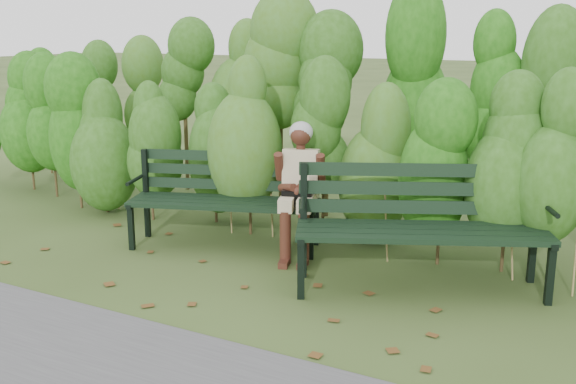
% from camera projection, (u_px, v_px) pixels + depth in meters
% --- Properties ---
extents(ground, '(80.00, 80.00, 0.00)m').
position_uv_depth(ground, '(268.00, 290.00, 5.49)').
color(ground, '#34471C').
extents(hedge_band, '(11.04, 1.67, 2.42)m').
position_uv_depth(hedge_band, '(359.00, 112.00, 6.78)').
color(hedge_band, '#47381E').
rests_on(hedge_band, ground).
extents(leaf_litter, '(5.56, 2.14, 0.01)m').
position_uv_depth(leaf_litter, '(234.00, 286.00, 5.56)').
color(leaf_litter, brown).
rests_on(leaf_litter, ground).
extents(bench_left, '(1.91, 1.15, 0.91)m').
position_uv_depth(bench_left, '(227.00, 192.00, 6.53)').
color(bench_left, black).
rests_on(bench_left, ground).
extents(bench_right, '(2.09, 1.42, 1.00)m').
position_uv_depth(bench_right, '(421.00, 217.00, 5.46)').
color(bench_right, black).
rests_on(bench_right, ground).
extents(seated_woman, '(0.54, 0.75, 1.24)m').
position_uv_depth(seated_woman, '(299.00, 181.00, 6.20)').
color(seated_woman, beige).
rests_on(seated_woman, ground).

